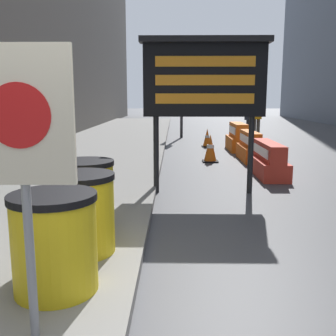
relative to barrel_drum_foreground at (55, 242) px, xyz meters
name	(u,v)px	position (x,y,z in m)	size (l,w,h in m)	color
ground_plane	(130,329)	(0.66, -0.38, -0.55)	(120.00, 120.00, 0.00)	#474749
barrel_drum_foreground	(55,242)	(0.00, 0.00, 0.00)	(0.73, 0.73, 0.84)	yellow
barrel_drum_middle	(81,213)	(0.02, 0.84, 0.00)	(0.73, 0.73, 0.84)	yellow
barrel_drum_back	(86,193)	(-0.12, 1.69, 0.00)	(0.73, 0.73, 0.84)	yellow
warning_sign	(21,139)	(0.06, -0.71, 0.94)	(0.67, 0.08, 1.94)	gray
message_board	(204,79)	(1.52, 3.98, 1.51)	(2.27, 0.36, 2.77)	black
jersey_barrier_red_striped	(268,161)	(3.10, 5.63, -0.21)	(0.58, 1.81, 0.76)	red
jersey_barrier_orange_far	(250,148)	(3.10, 7.82, -0.19)	(0.51, 1.71, 0.81)	orange
jersey_barrier_orange_near	(238,138)	(3.10, 9.91, -0.15)	(0.63, 1.62, 0.90)	orange
traffic_cone_mid	(207,138)	(2.16, 10.81, -0.23)	(0.36, 0.36, 0.65)	black
traffic_cone_far	(210,148)	(1.97, 7.51, -0.18)	(0.42, 0.42, 0.75)	black
traffic_light_near_curb	(182,79)	(1.29, 13.90, 1.95)	(0.28, 0.44, 3.42)	#2D2D30
pedestrian_worker	(250,116)	(4.27, 14.20, 0.39)	(0.47, 0.48, 1.59)	#333338
pedestrian_passerby	(257,114)	(4.39, 13.30, 0.50)	(0.33, 0.49, 1.77)	#514C42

